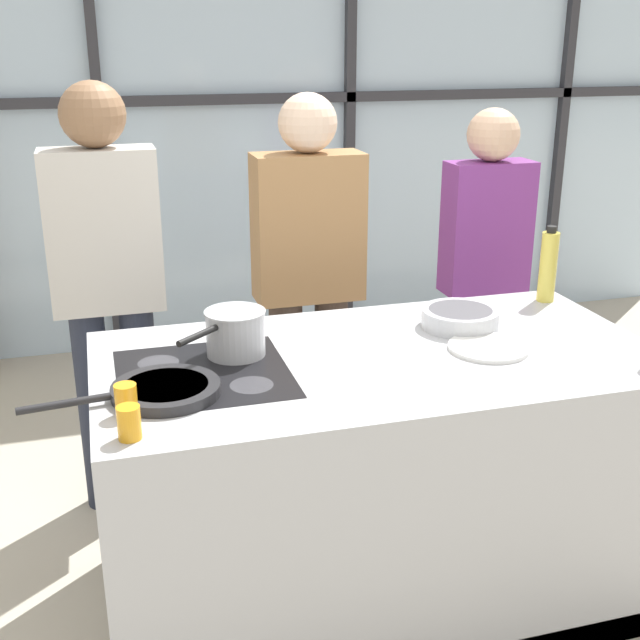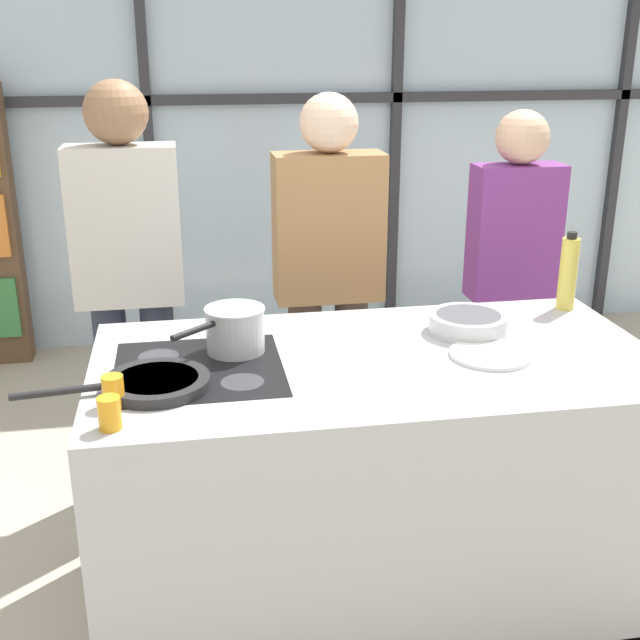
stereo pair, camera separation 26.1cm
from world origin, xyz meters
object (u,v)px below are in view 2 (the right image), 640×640
oil_bottle (568,273)px  juice_glass_near (110,413)px  spectator_center_left (328,272)px  spectator_center_right (511,268)px  mixing_bowl (468,323)px  frying_pan (154,382)px  juice_glass_far (113,391)px  saucepan (235,329)px  spectator_far_left (129,271)px  white_plate (491,354)px

oil_bottle → juice_glass_near: size_ratio=3.30×
spectator_center_left → spectator_center_right: (0.82, -0.00, -0.02)m
spectator_center_right → mixing_bowl: (-0.46, -0.71, 0.03)m
frying_pan → juice_glass_far: size_ratio=6.26×
frying_pan → juice_glass_near: (-0.11, -0.24, 0.03)m
juice_glass_near → saucepan: bearing=53.5°
juice_glass_far → spectator_center_right: bearing=34.1°
spectator_far_left → saucepan: bearing=116.2°
mixing_bowl → juice_glass_far: juice_glass_far is taller
saucepan → juice_glass_far: 0.51m
spectator_far_left → saucepan: spectator_far_left is taller
white_plate → mixing_bowl: size_ratio=0.97×
frying_pan → spectator_far_left: bearing=96.5°
saucepan → spectator_center_left: bearing=59.3°
frying_pan → white_plate: frying_pan is taller
white_plate → oil_bottle: (0.45, 0.41, 0.13)m
white_plate → frying_pan: bearing=-176.5°
spectator_far_left → spectator_center_right: bearing=180.0°
spectator_center_left → white_plate: (0.36, -0.94, -0.02)m
spectator_center_right → oil_bottle: (-0.01, -0.53, 0.13)m
spectator_center_right → white_plate: bearing=63.9°
oil_bottle → juice_glass_near: oil_bottle is taller
spectator_far_left → mixing_bowl: bearing=148.8°
spectator_center_right → juice_glass_near: size_ratio=18.03×
spectator_center_right → juice_glass_far: spectator_center_right is taller
spectator_center_left → white_plate: bearing=110.9°
saucepan → mixing_bowl: saucepan is taller
juice_glass_near → juice_glass_far: (0.00, 0.14, 0.00)m
frying_pan → white_plate: (1.06, 0.06, -0.01)m
saucepan → mixing_bowl: (0.81, 0.04, -0.04)m
mixing_bowl → oil_bottle: bearing=22.2°
spectator_far_left → white_plate: 1.51m
saucepan → frying_pan: bearing=-135.9°
spectator_center_right → spectator_center_left: bearing=-0.0°
oil_bottle → juice_glass_far: 1.72m
mixing_bowl → juice_glass_far: size_ratio=3.05×
frying_pan → juice_glass_far: juice_glass_far is taller
spectator_center_right → frying_pan: size_ratio=2.88×
mixing_bowl → juice_glass_far: (-1.17, -0.39, 0.01)m
mixing_bowl → saucepan: bearing=-177.2°
saucepan → juice_glass_near: size_ratio=3.39×
spectator_center_left → saucepan: spectator_center_left is taller
juice_glass_far → frying_pan: bearing=43.8°
white_plate → spectator_center_right: bearing=63.9°
frying_pan → juice_glass_near: 0.27m
saucepan → juice_glass_far: bearing=-136.0°
spectator_center_left → mixing_bowl: size_ratio=6.20×
saucepan → oil_bottle: oil_bottle is taller
oil_bottle → mixing_bowl: bearing=-157.8°
spectator_center_right → saucepan: 1.48m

